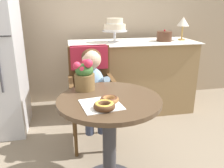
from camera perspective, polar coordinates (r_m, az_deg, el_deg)
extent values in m
cube|color=tan|center=(3.33, -7.13, 18.91)|extent=(4.80, 0.10, 2.70)
cylinder|color=#4C3826|center=(1.62, -0.67, -3.96)|extent=(0.72, 0.72, 0.03)
cylinder|color=#333338|center=(1.79, -0.62, -14.66)|extent=(0.10, 0.10, 0.69)
cube|color=brown|center=(2.24, -4.79, -3.83)|extent=(0.42, 0.42, 0.04)
cube|color=brown|center=(2.34, -5.53, 3.63)|extent=(0.40, 0.04, 0.46)
cube|color=brown|center=(2.19, -9.80, -1.47)|extent=(0.04, 0.38, 0.18)
cube|color=brown|center=(2.23, -0.02, -0.81)|extent=(0.04, 0.38, 0.18)
cube|color=#B22338|center=(2.31, -5.62, 6.50)|extent=(0.36, 0.11, 0.22)
cylinder|color=brown|center=(2.18, -8.82, -11.96)|extent=(0.03, 0.03, 0.45)
cylinder|color=brown|center=(2.22, 0.67, -11.14)|extent=(0.03, 0.03, 0.45)
cylinder|color=brown|center=(2.50, -9.29, -7.81)|extent=(0.03, 0.03, 0.45)
cylinder|color=brown|center=(2.53, -1.07, -7.17)|extent=(0.03, 0.03, 0.45)
ellipsoid|color=#8CADCC|center=(2.16, -4.85, 0.18)|extent=(0.22, 0.16, 0.30)
sphere|color=#E0B293|center=(2.09, -4.98, 5.98)|extent=(0.17, 0.17, 0.17)
ellipsoid|color=#4C2D19|center=(2.11, -5.06, 6.68)|extent=(0.17, 0.17, 0.14)
cylinder|color=#8CADCC|center=(2.06, -7.21, 0.57)|extent=(0.08, 0.23, 0.13)
sphere|color=#E0B293|center=(2.01, -6.68, -1.98)|extent=(0.06, 0.06, 0.06)
cylinder|color=#8CADCC|center=(2.08, -1.99, 0.90)|extent=(0.08, 0.23, 0.13)
sphere|color=#E0B293|center=(2.03, -1.86, -1.65)|extent=(0.06, 0.06, 0.06)
cylinder|color=#3F4760|center=(2.12, -5.98, -3.41)|extent=(0.09, 0.22, 0.09)
cylinder|color=#3F4760|center=(2.09, -5.51, -8.84)|extent=(0.08, 0.08, 0.26)
cylinder|color=#3F4760|center=(2.13, -3.04, -3.20)|extent=(0.09, 0.22, 0.09)
cylinder|color=#3F4760|center=(2.11, -2.50, -8.59)|extent=(0.08, 0.08, 0.26)
cube|color=white|center=(1.51, -2.67, -4.98)|extent=(0.28, 0.28, 0.00)
torus|color=#4C2D19|center=(1.44, -1.87, -5.35)|extent=(0.14, 0.14, 0.04)
torus|color=gold|center=(1.44, -1.87, -4.91)|extent=(0.12, 0.12, 0.02)
torus|color=#936033|center=(1.55, -0.63, -3.75)|extent=(0.12, 0.12, 0.03)
torus|color=#512D1E|center=(1.55, -0.63, -3.44)|extent=(0.11, 0.11, 0.02)
cylinder|color=brown|center=(1.77, -6.62, 0.52)|extent=(0.15, 0.15, 0.12)
ellipsoid|color=#38662D|center=(1.75, -6.72, 3.33)|extent=(0.14, 0.13, 0.10)
sphere|color=#D82D4C|center=(1.75, -5.98, 3.95)|extent=(0.06, 0.06, 0.06)
sphere|color=#D82D4C|center=(1.76, -6.56, 5.20)|extent=(0.05, 0.05, 0.05)
sphere|color=#D82D4C|center=(1.77, -7.01, 3.19)|extent=(0.05, 0.05, 0.05)
sphere|color=#D82D4C|center=(1.73, -8.48, 4.42)|extent=(0.06, 0.06, 0.06)
sphere|color=#D82D4C|center=(1.70, -7.16, 3.45)|extent=(0.05, 0.05, 0.05)
sphere|color=#D82D4C|center=(1.70, -5.75, 4.99)|extent=(0.06, 0.06, 0.06)
cube|color=#93754C|center=(3.02, 4.91, 1.69)|extent=(1.50, 0.56, 0.90)
cube|color=white|center=(2.92, 5.15, 10.09)|extent=(1.56, 0.62, 0.01)
cylinder|color=silver|center=(2.86, 0.65, 10.17)|extent=(0.16, 0.16, 0.01)
cylinder|color=silver|center=(2.86, 0.66, 11.46)|extent=(0.03, 0.03, 0.12)
cylinder|color=silver|center=(2.85, 0.66, 12.74)|extent=(0.30, 0.30, 0.01)
cylinder|color=beige|center=(2.84, 0.67, 13.57)|extent=(0.26, 0.25, 0.08)
cylinder|color=white|center=(2.85, 0.66, 13.04)|extent=(0.26, 0.26, 0.01)
cylinder|color=beige|center=(2.84, 0.67, 14.99)|extent=(0.19, 0.19, 0.07)
cylinder|color=white|center=(2.84, 0.67, 14.52)|extent=(0.20, 0.20, 0.01)
cylinder|color=#4C2D1E|center=(3.01, 12.53, 11.19)|extent=(0.18, 0.18, 0.12)
sphere|color=red|center=(3.00, 12.63, 12.54)|extent=(0.02, 0.02, 0.02)
cylinder|color=#B28C47|center=(3.17, 16.46, 10.29)|extent=(0.09, 0.09, 0.01)
cylinder|color=#B28C47|center=(3.16, 16.61, 11.86)|extent=(0.02, 0.02, 0.16)
cone|color=silver|center=(3.15, 16.84, 14.29)|extent=(0.15, 0.15, 0.11)
cylinder|color=#3F3F44|center=(2.40, -25.57, 3.22)|extent=(0.02, 0.02, 0.45)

